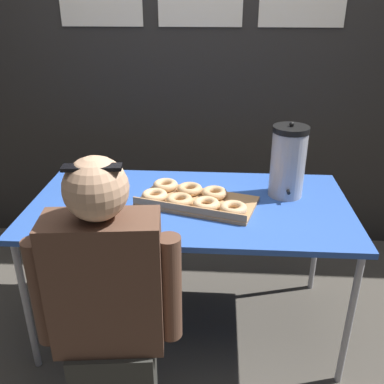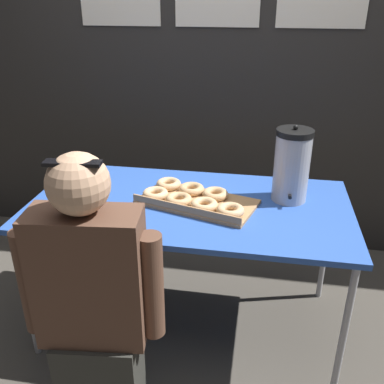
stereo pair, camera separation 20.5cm
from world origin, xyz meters
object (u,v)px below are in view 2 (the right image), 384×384
Objects in this scene: coffee_urn at (292,165)px; person_seated at (94,309)px; donut_box at (193,198)px; cell_phone at (76,203)px.

coffee_urn is 0.31× the size of person_seated.
person_seated is (-0.74, -0.78, -0.34)m from coffee_urn.
person_seated is (-0.28, -0.65, -0.19)m from donut_box.
coffee_urn is 1.07m from cell_phone.
cell_phone is at bearing -167.11° from coffee_urn.
coffee_urn reaches higher than donut_box.
cell_phone is at bearing -68.06° from person_seated.
coffee_urn is 2.31× the size of cell_phone.
coffee_urn is 1.13m from person_seated.
cell_phone is 0.14× the size of person_seated.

